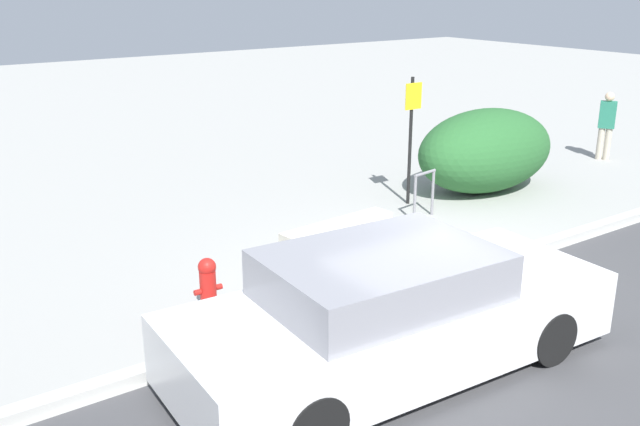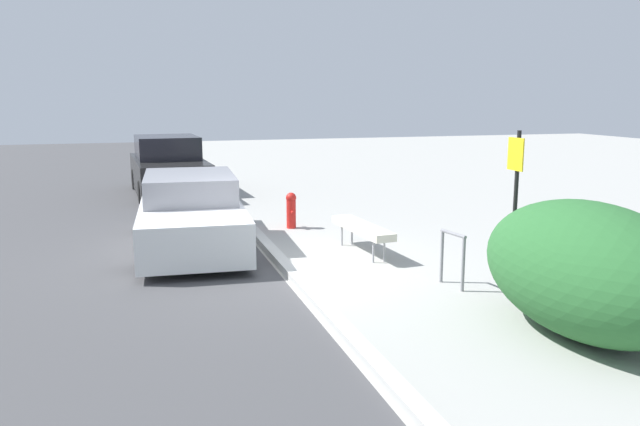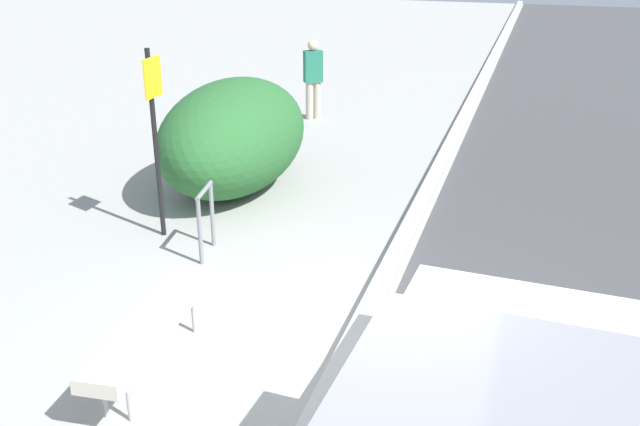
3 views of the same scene
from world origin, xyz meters
TOP-DOWN VIEW (x-y plane):
  - ground_plane at (0.00, 0.00)m, footprint 60.00×60.00m
  - curb at (0.00, 0.00)m, footprint 60.00×0.20m
  - bench at (-0.58, 1.57)m, footprint 1.92×0.54m
  - bike_rack at (1.67, 2.14)m, footprint 0.55×0.14m
  - sign_post at (2.02, 2.90)m, footprint 0.36×0.08m
  - shrub_hedge at (3.79, 2.71)m, footprint 3.08×1.83m
  - pedestrian at (7.87, 2.85)m, footprint 0.35×0.39m

SIDE VIEW (x-z plane):
  - ground_plane at x=0.00m, z-range 0.00..0.00m
  - curb at x=0.00m, z-range 0.00..0.13m
  - bench at x=-0.58m, z-range 0.19..0.72m
  - bike_rack at x=1.67m, z-range 0.09..0.91m
  - shrub_hedge at x=3.79m, z-range 0.00..1.59m
  - pedestrian at x=7.87m, z-range 0.05..1.58m
  - sign_post at x=2.02m, z-range 0.23..2.53m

